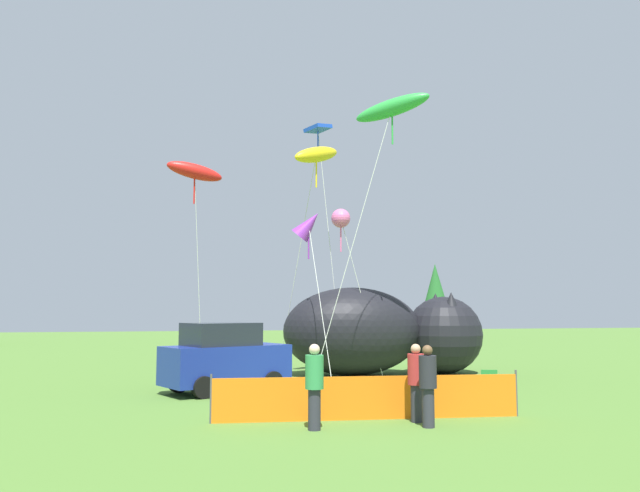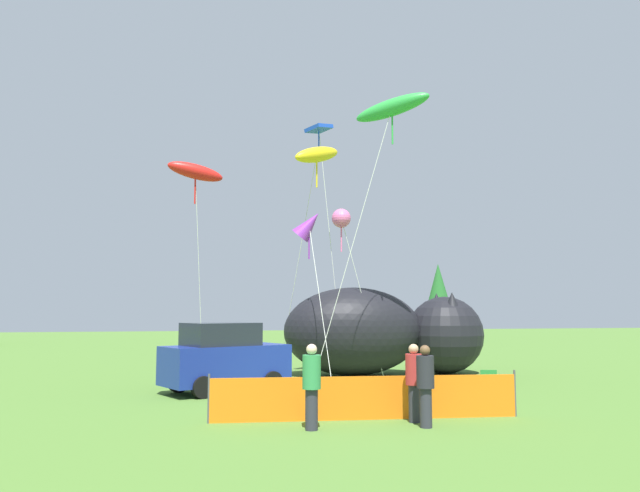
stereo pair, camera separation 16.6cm
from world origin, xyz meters
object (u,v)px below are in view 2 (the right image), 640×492
object	(u,v)px
kite_yellow_hero	(317,155)
kite_pink_octopus	(341,219)
folding_chair	(488,382)
kite_purple_delta	(309,225)
spectator_in_yellow_shirt	(425,382)
kite_green_fish	(392,108)
spectator_in_red_shirt	(414,379)
kite_red_lizard	(195,172)
spectator_in_grey_shirt	(312,383)
parked_car	(225,358)
inflatable_cat	(380,334)
kite_blue_box	(319,134)

from	to	relation	value
kite_yellow_hero	kite_pink_octopus	bearing A→B (deg)	-15.23
folding_chair	kite_purple_delta	xyz separation A→B (m)	(-3.90, 6.32, 5.21)
folding_chair	spectator_in_yellow_shirt	size ratio (longest dim) A/B	0.49
kite_green_fish	kite_yellow_hero	distance (m)	3.93
spectator_in_red_shirt	kite_red_lizard	bearing A→B (deg)	113.77
spectator_in_grey_shirt	kite_purple_delta	bearing A→B (deg)	79.04
kite_green_fish	kite_red_lizard	world-z (taller)	kite_green_fish
spectator_in_grey_shirt	kite_yellow_hero	bearing A→B (deg)	77.40
folding_chair	kite_green_fish	size ratio (longest dim) A/B	0.09
spectator_in_grey_shirt	kite_red_lizard	distance (m)	13.64
spectator_in_red_shirt	parked_car	bearing A→B (deg)	122.61
inflatable_cat	kite_red_lizard	distance (m)	9.74
kite_green_fish	inflatable_cat	bearing A→B (deg)	79.75
spectator_in_red_shirt	kite_red_lizard	xyz separation A→B (m)	(-4.87, 11.05, 7.02)
parked_car	spectator_in_red_shirt	distance (m)	7.29
folding_chair	inflatable_cat	distance (m)	7.47
kite_red_lizard	kite_yellow_hero	xyz separation A→B (m)	(4.60, -1.52, 0.56)
inflatable_cat	spectator_in_grey_shirt	xyz separation A→B (m)	(-4.89, -10.48, -0.59)
spectator_in_red_shirt	kite_blue_box	size ratio (longest dim) A/B	0.17
folding_chair	kite_purple_delta	distance (m)	9.07
parked_car	spectator_in_grey_shirt	bearing A→B (deg)	-102.16
spectator_in_red_shirt	kite_green_fish	size ratio (longest dim) A/B	0.17
spectator_in_grey_shirt	spectator_in_red_shirt	bearing A→B (deg)	9.43
folding_chair	kite_green_fish	distance (m)	9.80
spectator_in_grey_shirt	kite_purple_delta	world-z (taller)	kite_purple_delta
kite_pink_octopus	kite_purple_delta	size ratio (longest dim) A/B	1.00
folding_chair	kite_purple_delta	world-z (taller)	kite_purple_delta
kite_yellow_hero	kite_red_lizard	bearing A→B (deg)	161.72
parked_car	kite_yellow_hero	bearing A→B (deg)	18.22
spectator_in_grey_shirt	kite_pink_octopus	bearing A→B (deg)	72.00
folding_chair	spectator_in_grey_shirt	distance (m)	6.55
kite_red_lizard	kite_yellow_hero	world-z (taller)	kite_yellow_hero
kite_pink_octopus	inflatable_cat	bearing A→B (deg)	24.31
parked_car	kite_green_fish	size ratio (longest dim) A/B	0.41
parked_car	kite_red_lizard	distance (m)	8.55
spectator_in_yellow_shirt	kite_pink_octopus	world-z (taller)	kite_pink_octopus
spectator_in_yellow_shirt	kite_red_lizard	world-z (taller)	kite_red_lizard
kite_red_lizard	kite_yellow_hero	bearing A→B (deg)	-18.28
folding_chair	spectator_in_grey_shirt	bearing A→B (deg)	135.03
inflatable_cat	kite_purple_delta	size ratio (longest dim) A/B	1.27
kite_purple_delta	kite_yellow_hero	xyz separation A→B (m)	(0.39, 0.48, 2.82)
parked_car	spectator_in_yellow_shirt	bearing A→B (deg)	-84.50
kite_green_fish	kite_purple_delta	world-z (taller)	kite_green_fish
parked_car	kite_pink_octopus	bearing A→B (deg)	9.82
inflatable_cat	kite_yellow_hero	world-z (taller)	kite_yellow_hero
parked_car	kite_blue_box	distance (m)	11.53
parked_car	kite_blue_box	xyz separation A→B (m)	(4.28, 5.73, 9.05)
spectator_in_grey_shirt	folding_chair	bearing A→B (deg)	28.67
inflatable_cat	spectator_in_red_shirt	bearing A→B (deg)	-100.92
spectator_in_yellow_shirt	spectator_in_red_shirt	xyz separation A→B (m)	(-0.01, 0.67, -0.01)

